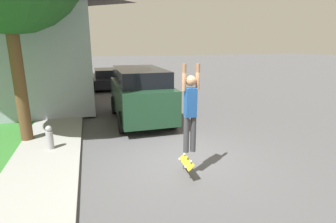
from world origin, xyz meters
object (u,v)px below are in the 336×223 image
object	(u,v)px
car_down_street	(106,78)
skateboard	(186,162)
suv_parked	(140,93)
skateboarder	(190,108)
fire_hydrant	(50,138)

from	to	relation	value
car_down_street	skateboard	distance (m)	13.84
suv_parked	skateboard	bearing A→B (deg)	-88.40
skateboarder	fire_hydrant	xyz separation A→B (m)	(-3.38, 2.56, -1.27)
car_down_street	skateboarder	size ratio (longest dim) A/B	2.22
skateboarder	skateboard	world-z (taller)	skateboarder
skateboarder	skateboard	xyz separation A→B (m)	(-0.06, 0.04, -1.34)
suv_parked	fire_hydrant	size ratio (longest dim) A/B	6.37
suv_parked	car_down_street	world-z (taller)	suv_parked
car_down_street	fire_hydrant	size ratio (longest dim) A/B	6.44
skateboard	skateboarder	bearing A→B (deg)	-38.69
car_down_street	suv_parked	bearing A→B (deg)	-84.80
suv_parked	fire_hydrant	xyz separation A→B (m)	(-3.18, -2.49, -0.69)
suv_parked	skateboard	xyz separation A→B (m)	(0.14, -5.01, -0.76)
suv_parked	fire_hydrant	distance (m)	4.10
skateboarder	fire_hydrant	world-z (taller)	skateboarder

